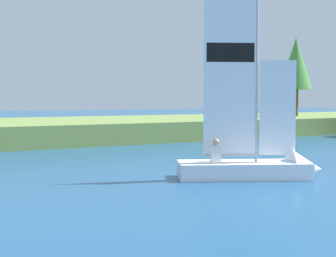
% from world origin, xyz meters
% --- Properties ---
extents(shore_bank, '(80.00, 11.83, 1.13)m').
position_xyz_m(shore_bank, '(0.00, 23.20, 0.57)').
color(shore_bank, olive).
rests_on(shore_bank, ground).
extents(shoreline_tree_centre, '(2.43, 2.43, 5.87)m').
position_xyz_m(shoreline_tree_centre, '(16.22, 21.40, 5.02)').
color(shoreline_tree_centre, brown).
rests_on(shoreline_tree_centre, shore_bank).
extents(sailboat, '(4.53, 3.16, 6.26)m').
position_xyz_m(sailboat, '(-0.82, 5.59, 0.48)').
color(sailboat, white).
rests_on(sailboat, ground).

